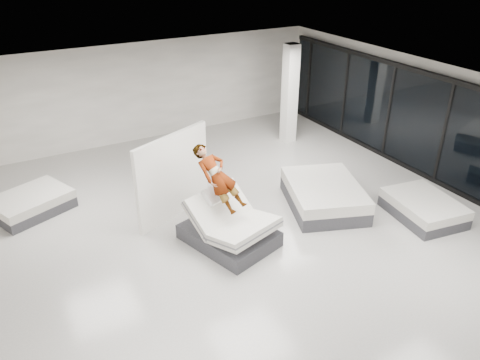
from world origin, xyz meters
The scene contains 10 objects.
room centered at (0.00, 0.00, 1.60)m, with size 14.00×14.04×3.20m.
hero_bed centered at (-0.46, 0.18, 0.38)m, with size 1.97×2.29×1.24m.
person centered at (-0.56, 0.49, 1.24)m, with size 0.60×0.40×1.66m, color slate.
remote centered at (-0.25, 0.22, 1.04)m, with size 0.05×0.14×0.03m, color black.
divider_panel centered at (-1.07, 1.89, 1.05)m, with size 2.31×0.11×2.10m, color white.
flat_bed_right_far centered at (2.36, 0.45, 0.31)m, with size 2.38×2.72×0.63m.
flat_bed_right_near centered at (4.16, -1.14, 0.24)m, with size 1.58×1.95×0.49m.
flat_bed_left_far centered at (-4.16, 3.72, 0.24)m, with size 2.10×1.87×0.48m.
column centered at (4.00, 4.50, 1.60)m, with size 0.40×0.40×3.20m, color white.
storefront_glazing centered at (5.90, 0.00, 1.45)m, with size 0.12×13.40×2.92m.
Camera 1 is at (-4.44, -7.53, 6.09)m, focal length 35.00 mm.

